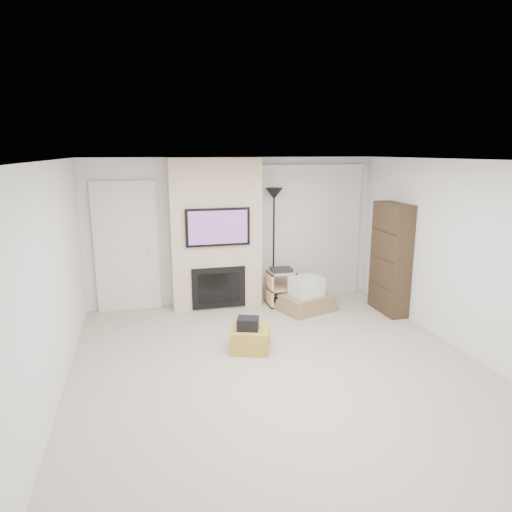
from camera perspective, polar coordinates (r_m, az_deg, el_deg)
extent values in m
cube|color=#B4A999|center=(5.75, 3.06, -13.91)|extent=(5.00, 5.50, 0.00)
cube|color=white|center=(5.13, 3.41, 11.86)|extent=(5.00, 5.50, 0.00)
cube|color=silver|center=(7.91, -2.80, 3.15)|extent=(5.00, 0.00, 2.50)
cube|color=silver|center=(2.97, 20.01, -14.88)|extent=(5.00, 0.00, 2.50)
cube|color=silver|center=(5.15, -24.37, -3.38)|extent=(0.00, 5.50, 2.50)
cube|color=silver|center=(6.49, 24.76, -0.21)|extent=(0.00, 5.50, 2.50)
cube|color=silver|center=(6.01, 4.75, 11.97)|extent=(0.35, 0.18, 0.01)
cube|color=#AC9231|center=(6.20, -0.68, -10.29)|extent=(0.64, 0.64, 0.30)
cube|color=black|center=(6.07, -1.01, -8.44)|extent=(0.34, 0.30, 0.16)
cube|color=beige|center=(7.65, -5.06, 2.78)|extent=(1.50, 0.40, 2.50)
cube|color=black|center=(7.40, -4.79, 3.62)|extent=(1.05, 0.06, 0.62)
cube|color=#563367|center=(7.37, -4.75, 3.58)|extent=(0.96, 0.00, 0.54)
cube|color=black|center=(7.66, -4.67, -3.98)|extent=(0.90, 0.04, 0.70)
cube|color=black|center=(7.64, -4.65, -4.02)|extent=(0.70, 0.02, 0.50)
cube|color=silver|center=(7.75, -15.87, 1.11)|extent=(1.02, 0.08, 2.14)
cube|color=beige|center=(7.77, -15.85, 0.80)|extent=(0.90, 0.05, 2.05)
cylinder|color=silver|center=(7.72, -13.32, 0.68)|extent=(0.07, 0.06, 0.07)
cube|color=silver|center=(8.14, 7.09, 11.00)|extent=(1.98, 0.10, 0.08)
cube|color=silver|center=(8.27, 6.83, 2.77)|extent=(1.90, 0.03, 2.29)
cylinder|color=black|center=(8.13, 2.16, -5.55)|extent=(0.30, 0.30, 0.03)
cylinder|color=black|center=(7.88, 2.22, 0.91)|extent=(0.03, 0.03, 1.86)
cone|color=black|center=(7.74, 2.28, 7.81)|extent=(0.30, 0.30, 0.19)
cube|color=#E1B67A|center=(7.80, 1.72, -4.15)|extent=(0.04, 0.38, 0.60)
cube|color=#E1B67A|center=(7.92, 4.57, -3.93)|extent=(0.04, 0.38, 0.60)
cube|color=#E1B67A|center=(7.95, 3.13, -6.01)|extent=(0.45, 0.38, 0.03)
cube|color=#E1B67A|center=(7.86, 3.16, -4.04)|extent=(0.45, 0.38, 0.03)
cube|color=#E1B67A|center=(7.78, 3.18, -2.03)|extent=(0.45, 0.38, 0.03)
cube|color=black|center=(7.77, 3.19, -1.71)|extent=(0.35, 0.25, 0.06)
cube|color=#927352|center=(7.72, 6.26, -6.40)|extent=(1.02, 0.89, 0.09)
cube|color=#927352|center=(7.69, 6.27, -5.78)|extent=(0.96, 0.83, 0.08)
cube|color=#927352|center=(7.66, 6.29, -5.19)|extent=(0.91, 0.78, 0.08)
cube|color=silver|center=(7.60, 6.32, -3.78)|extent=(0.58, 0.55, 0.31)
cube|color=#2E2114|center=(7.70, 16.48, -0.30)|extent=(0.30, 0.80, 1.80)
cube|color=#2E2114|center=(7.80, 16.14, -3.53)|extent=(0.26, 0.72, 0.02)
cube|color=#2E2114|center=(7.69, 16.35, -0.31)|extent=(0.26, 0.72, 0.02)
cube|color=#2E2114|center=(7.60, 16.56, 2.99)|extent=(0.26, 0.72, 0.02)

